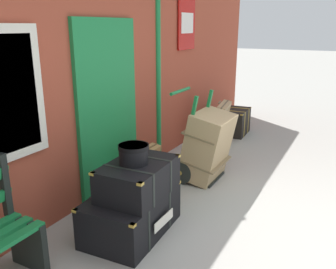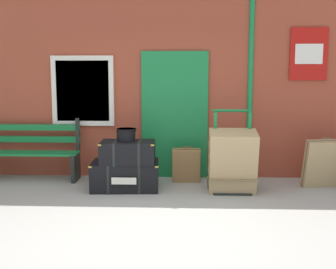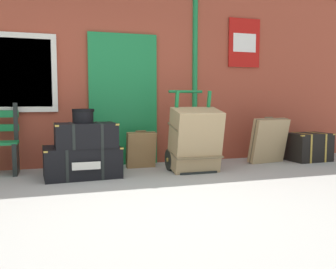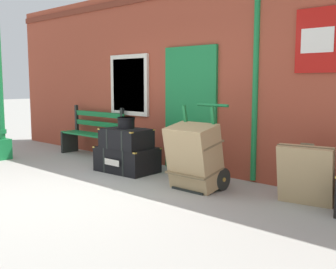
{
  "view_description": "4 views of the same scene",
  "coord_description": "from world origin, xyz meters",
  "px_view_note": "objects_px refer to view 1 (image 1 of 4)",
  "views": [
    {
      "loc": [
        -3.2,
        -0.21,
        2.01
      ],
      "look_at": [
        0.74,
        1.9,
        0.66
      ],
      "focal_mm": 38.54,
      "sensor_mm": 36.0,
      "label": 1
    },
    {
      "loc": [
        0.4,
        -4.81,
        1.77
      ],
      "look_at": [
        0.11,
        1.94,
        0.79
      ],
      "focal_mm": 46.76,
      "sensor_mm": 36.0,
      "label": 2
    },
    {
      "loc": [
        -0.89,
        -3.44,
        1.05
      ],
      "look_at": [
        0.71,
        1.65,
        0.55
      ],
      "focal_mm": 39.24,
      "sensor_mm": 36.0,
      "label": 3
    },
    {
      "loc": [
        4.68,
        -2.93,
        1.51
      ],
      "look_at": [
        0.14,
        1.94,
        0.66
      ],
      "focal_mm": 44.22,
      "sensor_mm": 36.0,
      "label": 4
    }
  ],
  "objects_px": {
    "porters_trolley": "(195,158)",
    "large_brown_trunk": "(207,146)",
    "suitcase_oxblood": "(220,124)",
    "steamer_trunk_base": "(132,213)",
    "round_hatbox": "(133,153)",
    "steamer_trunk_middle": "(138,178)",
    "corner_trunk": "(234,122)",
    "suitcase_olive": "(145,168)"
  },
  "relations": [
    {
      "from": "porters_trolley",
      "to": "suitcase_olive",
      "type": "relative_size",
      "value": 2.06
    },
    {
      "from": "round_hatbox",
      "to": "steamer_trunk_base",
      "type": "bearing_deg",
      "value": 128.92
    },
    {
      "from": "steamer_trunk_middle",
      "to": "large_brown_trunk",
      "type": "relative_size",
      "value": 0.88
    },
    {
      "from": "suitcase_oxblood",
      "to": "steamer_trunk_base",
      "type": "bearing_deg",
      "value": -176.1
    },
    {
      "from": "round_hatbox",
      "to": "suitcase_oxblood",
      "type": "height_order",
      "value": "round_hatbox"
    },
    {
      "from": "porters_trolley",
      "to": "large_brown_trunk",
      "type": "xyz_separation_m",
      "value": [
        -0.0,
        -0.17,
        0.2
      ]
    },
    {
      "from": "steamer_trunk_middle",
      "to": "round_hatbox",
      "type": "distance_m",
      "value": 0.27
    },
    {
      "from": "porters_trolley",
      "to": "suitcase_olive",
      "type": "distance_m",
      "value": 0.78
    },
    {
      "from": "steamer_trunk_middle",
      "to": "porters_trolley",
      "type": "bearing_deg",
      "value": 2.68
    },
    {
      "from": "steamer_trunk_middle",
      "to": "large_brown_trunk",
      "type": "height_order",
      "value": "large_brown_trunk"
    },
    {
      "from": "large_brown_trunk",
      "to": "suitcase_olive",
      "type": "height_order",
      "value": "large_brown_trunk"
    },
    {
      "from": "steamer_trunk_base",
      "to": "corner_trunk",
      "type": "xyz_separation_m",
      "value": [
        3.85,
        0.2,
        0.03
      ]
    },
    {
      "from": "round_hatbox",
      "to": "porters_trolley",
      "type": "xyz_separation_m",
      "value": [
        1.57,
        0.05,
        -0.58
      ]
    },
    {
      "from": "round_hatbox",
      "to": "steamer_trunk_middle",
      "type": "bearing_deg",
      "value": -44.26
    },
    {
      "from": "round_hatbox",
      "to": "corner_trunk",
      "type": "height_order",
      "value": "round_hatbox"
    },
    {
      "from": "porters_trolley",
      "to": "steamer_trunk_middle",
      "type": "bearing_deg",
      "value": -177.32
    },
    {
      "from": "porters_trolley",
      "to": "suitcase_olive",
      "type": "bearing_deg",
      "value": 149.4
    },
    {
      "from": "suitcase_olive",
      "to": "corner_trunk",
      "type": "distance_m",
      "value": 2.93
    },
    {
      "from": "round_hatbox",
      "to": "porters_trolley",
      "type": "bearing_deg",
      "value": 1.65
    },
    {
      "from": "large_brown_trunk",
      "to": "corner_trunk",
      "type": "bearing_deg",
      "value": 9.13
    },
    {
      "from": "steamer_trunk_middle",
      "to": "corner_trunk",
      "type": "xyz_separation_m",
      "value": [
        3.8,
        0.26,
        -0.34
      ]
    },
    {
      "from": "large_brown_trunk",
      "to": "round_hatbox",
      "type": "bearing_deg",
      "value": 175.32
    },
    {
      "from": "porters_trolley",
      "to": "large_brown_trunk",
      "type": "relative_size",
      "value": 1.26
    },
    {
      "from": "steamer_trunk_base",
      "to": "corner_trunk",
      "type": "height_order",
      "value": "corner_trunk"
    },
    {
      "from": "steamer_trunk_base",
      "to": "porters_trolley",
      "type": "bearing_deg",
      "value": 0.57
    },
    {
      "from": "large_brown_trunk",
      "to": "corner_trunk",
      "type": "height_order",
      "value": "large_brown_trunk"
    },
    {
      "from": "round_hatbox",
      "to": "corner_trunk",
      "type": "xyz_separation_m",
      "value": [
        3.82,
        0.23,
        -0.61
      ]
    },
    {
      "from": "steamer_trunk_middle",
      "to": "suitcase_oxblood",
      "type": "distance_m",
      "value": 3.02
    },
    {
      "from": "suitcase_oxblood",
      "to": "large_brown_trunk",
      "type": "bearing_deg",
      "value": -165.91
    },
    {
      "from": "steamer_trunk_middle",
      "to": "suitcase_oxblood",
      "type": "height_order",
      "value": "suitcase_oxblood"
    },
    {
      "from": "steamer_trunk_base",
      "to": "round_hatbox",
      "type": "xyz_separation_m",
      "value": [
        0.02,
        -0.03,
        0.64
      ]
    },
    {
      "from": "porters_trolley",
      "to": "large_brown_trunk",
      "type": "distance_m",
      "value": 0.27
    },
    {
      "from": "round_hatbox",
      "to": "suitcase_olive",
      "type": "distance_m",
      "value": 1.15
    },
    {
      "from": "suitcase_oxblood",
      "to": "round_hatbox",
      "type": "bearing_deg",
      "value": -175.52
    },
    {
      "from": "large_brown_trunk",
      "to": "suitcase_olive",
      "type": "relative_size",
      "value": 1.63
    },
    {
      "from": "round_hatbox",
      "to": "suitcase_olive",
      "type": "bearing_deg",
      "value": 26.14
    },
    {
      "from": "steamer_trunk_base",
      "to": "large_brown_trunk",
      "type": "relative_size",
      "value": 1.1
    },
    {
      "from": "steamer_trunk_middle",
      "to": "suitcase_olive",
      "type": "xyz_separation_m",
      "value": [
        0.87,
        0.47,
        -0.3
      ]
    },
    {
      "from": "round_hatbox",
      "to": "porters_trolley",
      "type": "height_order",
      "value": "porters_trolley"
    },
    {
      "from": "round_hatbox",
      "to": "porters_trolley",
      "type": "distance_m",
      "value": 1.68
    },
    {
      "from": "round_hatbox",
      "to": "large_brown_trunk",
      "type": "relative_size",
      "value": 0.31
    },
    {
      "from": "steamer_trunk_base",
      "to": "suitcase_olive",
      "type": "relative_size",
      "value": 1.8
    }
  ]
}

